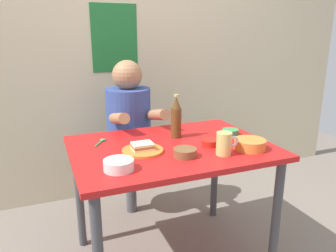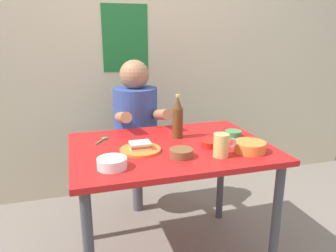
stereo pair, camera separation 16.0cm
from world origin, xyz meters
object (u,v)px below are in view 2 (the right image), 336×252
(sandwich, at_px, (140,145))
(condiment_bowl_brown, at_px, (181,153))
(plate_orange, at_px, (140,150))
(beer_mug, at_px, (222,145))
(beer_bottle, at_px, (178,118))
(stool, at_px, (137,168))
(person_seated, at_px, (136,116))
(dining_table, at_px, (171,161))

(sandwich, relative_size, condiment_bowl_brown, 0.92)
(plate_orange, relative_size, beer_mug, 1.75)
(beer_mug, distance_m, beer_bottle, 0.38)
(sandwich, xyz_separation_m, beer_mug, (0.38, -0.19, 0.03))
(sandwich, distance_m, beer_bottle, 0.32)
(stool, distance_m, sandwich, 0.80)
(condiment_bowl_brown, bearing_deg, plate_orange, 141.07)
(beer_bottle, relative_size, condiment_bowl_brown, 2.18)
(person_seated, bearing_deg, condiment_bowl_brown, -84.84)
(beer_mug, bearing_deg, sandwich, 153.02)
(condiment_bowl_brown, bearing_deg, beer_bottle, 74.48)
(plate_orange, relative_size, beer_bottle, 0.84)
(beer_mug, xyz_separation_m, beer_bottle, (-0.12, 0.36, 0.06))
(dining_table, xyz_separation_m, beer_mug, (0.20, -0.23, 0.15))
(plate_orange, height_order, sandwich, sandwich)
(beer_bottle, bearing_deg, condiment_bowl_brown, -105.52)
(beer_bottle, bearing_deg, dining_table, -123.13)
(dining_table, xyz_separation_m, person_seated, (-0.08, 0.62, 0.12))
(stool, xyz_separation_m, beer_mug, (0.27, -0.86, 0.45))
(dining_table, relative_size, beer_mug, 8.73)
(stool, height_order, condiment_bowl_brown, condiment_bowl_brown)
(dining_table, distance_m, beer_bottle, 0.26)
(sandwich, relative_size, beer_bottle, 0.42)
(plate_orange, bearing_deg, beer_mug, -26.98)
(beer_mug, bearing_deg, person_seated, 107.87)
(dining_table, height_order, stool, dining_table)
(stool, bearing_deg, person_seated, -90.00)
(person_seated, bearing_deg, beer_mug, -72.13)
(stool, height_order, plate_orange, plate_orange)
(dining_table, bearing_deg, stool, 96.84)
(stool, bearing_deg, plate_orange, -98.95)
(person_seated, distance_m, beer_bottle, 0.52)
(sandwich, distance_m, beer_mug, 0.43)
(person_seated, distance_m, sandwich, 0.67)
(person_seated, distance_m, beer_mug, 0.90)
(plate_orange, bearing_deg, person_seated, 80.90)
(sandwich, xyz_separation_m, condiment_bowl_brown, (0.18, -0.14, -0.01))
(person_seated, height_order, condiment_bowl_brown, person_seated)
(dining_table, distance_m, plate_orange, 0.21)
(beer_mug, xyz_separation_m, condiment_bowl_brown, (-0.20, 0.05, -0.04))
(stool, relative_size, beer_mug, 3.57)
(sandwich, bearing_deg, dining_table, 12.44)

